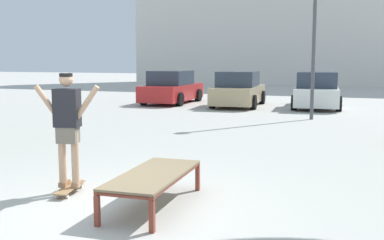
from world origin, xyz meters
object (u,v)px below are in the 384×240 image
at_px(skater, 68,122).
at_px(car_red, 172,88).
at_px(light_post, 315,3).
at_px(car_tan, 238,90).
at_px(car_white, 317,91).
at_px(skateboard, 70,188).
at_px(skate_box, 153,176).

bearing_deg(skater, car_red, 106.88).
xyz_separation_m(skater, light_post, (2.43, 10.26, 2.75)).
relative_size(car_tan, light_post, 0.74).
distance_m(car_red, car_white, 6.50).
distance_m(skateboard, car_white, 14.50).
relative_size(car_red, car_tan, 0.98).
xyz_separation_m(car_tan, car_white, (3.25, 0.45, 0.00)).
xyz_separation_m(skate_box, skateboard, (-1.45, 0.15, -0.34)).
bearing_deg(car_tan, skate_box, -79.89).
bearing_deg(car_white, skateboard, -98.72).
relative_size(skate_box, skateboard, 2.35).
height_order(skater, car_red, skater).
bearing_deg(light_post, car_white, 93.21).
height_order(skate_box, light_post, light_post).
height_order(skate_box, skateboard, skate_box).
xyz_separation_m(skateboard, car_red, (-4.30, 14.19, 0.61)).
height_order(skate_box, car_white, car_white).
distance_m(skater, light_post, 10.89).
height_order(skate_box, skater, skater).
xyz_separation_m(skater, car_red, (-4.30, 14.18, -0.38)).
height_order(car_red, light_post, light_post).
bearing_deg(car_red, car_tan, -5.52).
height_order(car_tan, car_white, same).
bearing_deg(car_red, skateboard, -73.12).
bearing_deg(car_white, skater, -98.73).
distance_m(skateboard, light_post, 11.19).
relative_size(skater, car_red, 0.40).
bearing_deg(car_red, skater, -73.12).
relative_size(skater, car_white, 0.39).
relative_size(car_tan, car_white, 1.00).
bearing_deg(skate_box, skateboard, 174.10).
relative_size(car_red, light_post, 0.73).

